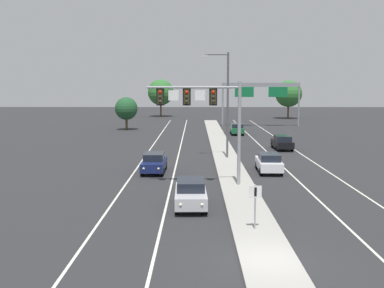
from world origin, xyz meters
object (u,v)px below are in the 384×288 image
Objects in this scene: overhead_signal_mast at (207,109)px; car_receding_white at (269,162)px; street_lamp_median at (225,99)px; highway_sign_gantry at (261,90)px; car_oncoming_silver at (191,193)px; tree_far_left_b at (161,92)px; car_oncoming_navy at (154,162)px; tree_far_left_a at (126,109)px; tree_far_right_c at (289,94)px; car_receding_black at (282,142)px; median_sign_post at (255,200)px; car_receding_green at (237,129)px.

overhead_signal_mast is 8.80m from car_receding_white.
street_lamp_median is 0.75× the size of highway_sign_gantry.
highway_sign_gantry is at bearing 82.93° from car_receding_white.
car_oncoming_silver is 53.81m from highway_sign_gantry.
street_lamp_median is 35.70m from highway_sign_gantry.
car_receding_white is 0.54× the size of tree_far_left_b.
car_oncoming_navy is at bearing -109.26° from highway_sign_gantry.
tree_far_right_c reaches higher than tree_far_left_a.
car_oncoming_silver is 1.00× the size of car_oncoming_navy.
tree_far_left_a is (-20.52, 22.16, 2.56)m from car_receding_black.
street_lamp_median is 10.54m from car_oncoming_navy.
car_oncoming_silver is at bearing -100.10° from street_lamp_median.
overhead_signal_mast is 8.14m from car_oncoming_navy.
tree_far_left_a is at bearing 115.70° from street_lamp_median.
car_receding_black is (6.75, 6.46, -4.97)m from street_lamp_median.
car_receding_white is at bearing 78.53° from median_sign_post.
tree_far_right_c is (9.91, 46.30, 4.43)m from car_receding_black.
tree_far_left_b is (-18.88, 24.07, -0.74)m from highway_sign_gantry.
tree_far_left_a is at bearing -141.57° from tree_far_right_c.
tree_far_right_c is at bearing 73.90° from overhead_signal_mast.
car_oncoming_navy is at bearing 106.15° from car_oncoming_silver.
highway_sign_gantry is (8.27, 56.90, 4.58)m from median_sign_post.
car_receding_green is 14.73m from highway_sign_gantry.
car_oncoming_silver is 76.87m from tree_far_left_b.
car_oncoming_silver is 26.00m from car_receding_black.
car_receding_white is at bearing -64.98° from street_lamp_median.
car_receding_green is 0.54× the size of tree_far_left_b.
car_oncoming_navy is 18.62m from car_receding_black.
car_receding_green is 0.56× the size of tree_far_right_c.
median_sign_post is 0.42× the size of tree_far_left_a.
tree_far_left_b is (-8.49, 70.90, -0.04)m from overhead_signal_mast.
car_oncoming_silver is at bearing -73.85° from car_oncoming_navy.
street_lamp_median is at bearing -107.52° from tree_far_right_c.
car_receding_black is (6.70, 28.64, -0.77)m from median_sign_post.
car_oncoming_navy and car_receding_green have the same top height.
median_sign_post is at bearing -82.54° from tree_far_left_b.
car_oncoming_navy is 30.38m from car_receding_green.
car_receding_white and car_receding_black have the same top height.
car_receding_white is (3.17, -6.78, -4.97)m from street_lamp_median.
highway_sign_gantry is (11.45, 52.31, 5.34)m from car_oncoming_silver.
overhead_signal_mast is 0.90× the size of tree_far_right_c.
tree_far_left_a is at bearing 106.03° from overhead_signal_mast.
car_receding_green is at bearing -21.36° from tree_far_left_a.
median_sign_post is at bearing -74.79° from tree_far_left_a.
car_oncoming_navy is 0.87× the size of tree_far_left_a.
car_receding_black is at bearing -71.70° from tree_far_left_b.
car_receding_green is at bearing 81.31° from overhead_signal_mast.
car_receding_green is at bearing 90.04° from car_receding_white.
highway_sign_gantry is (8.31, 34.71, 0.37)m from street_lamp_median.
tree_far_left_a is at bearing 115.57° from car_receding_white.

